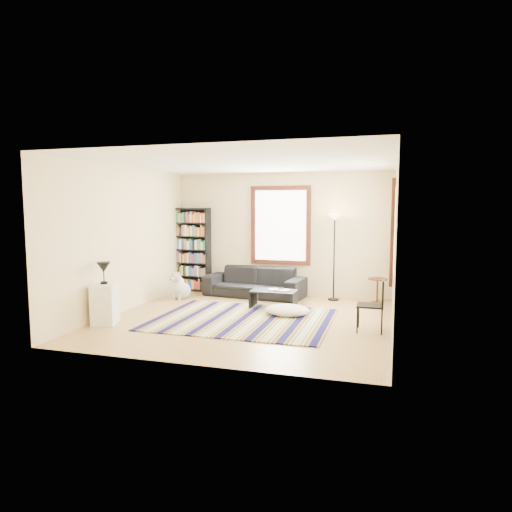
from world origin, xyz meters
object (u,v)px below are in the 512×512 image
(bookshelf, at_px, (192,250))
(floor_cushion, at_px, (288,310))
(white_cabinet, at_px, (105,304))
(side_table, at_px, (377,291))
(sofa, at_px, (254,282))
(folding_chair, at_px, (370,305))
(floor_lamp, at_px, (334,258))
(coffee_table, at_px, (274,299))
(dog, at_px, (181,285))

(bookshelf, bearing_deg, floor_cushion, -33.77)
(white_cabinet, bearing_deg, side_table, 14.77)
(bookshelf, xyz_separation_m, floor_cushion, (2.79, -1.86, -0.90))
(white_cabinet, bearing_deg, bookshelf, 68.33)
(sofa, xyz_separation_m, white_cabinet, (-1.80, -3.05, 0.02))
(white_cabinet, bearing_deg, folding_chair, -9.13)
(floor_lamp, relative_size, folding_chair, 2.16)
(sofa, height_order, floor_cushion, sofa)
(floor_lamp, relative_size, side_table, 3.44)
(floor_cushion, relative_size, folding_chair, 0.98)
(coffee_table, bearing_deg, floor_lamp, 47.15)
(dog, bearing_deg, floor_lamp, 24.59)
(coffee_table, relative_size, dog, 1.47)
(bookshelf, xyz_separation_m, floor_lamp, (3.43, -0.17, -0.07))
(white_cabinet, distance_m, dog, 2.36)
(floor_cushion, xyz_separation_m, white_cabinet, (-2.93, -1.46, 0.25))
(folding_chair, bearing_deg, white_cabinet, -170.39)
(coffee_table, xyz_separation_m, dog, (-2.19, 0.33, 0.13))
(sofa, relative_size, side_table, 4.17)
(folding_chair, bearing_deg, sofa, 139.04)
(side_table, bearing_deg, coffee_table, -152.74)
(floor_lamp, relative_size, dog, 3.03)
(side_table, distance_m, folding_chair, 2.25)
(folding_chair, xyz_separation_m, dog, (-4.12, 1.55, -0.12))
(sofa, height_order, dog, sofa)
(sofa, height_order, folding_chair, folding_chair)
(floor_cushion, height_order, floor_lamp, floor_lamp)
(bookshelf, distance_m, white_cabinet, 3.39)
(bookshelf, bearing_deg, white_cabinet, -92.45)
(folding_chair, bearing_deg, floor_cushion, 155.90)
(folding_chair, bearing_deg, coffee_table, 147.27)
(side_table, bearing_deg, dog, -170.56)
(sofa, xyz_separation_m, dog, (-1.48, -0.71, -0.02))
(dog, bearing_deg, floor_cushion, -8.18)
(coffee_table, distance_m, side_table, 2.23)
(floor_cushion, distance_m, floor_lamp, 1.99)
(bookshelf, relative_size, folding_chair, 2.33)
(side_table, height_order, folding_chair, folding_chair)
(white_cabinet, relative_size, dog, 1.14)
(floor_lamp, bearing_deg, side_table, -7.16)
(bookshelf, relative_size, coffee_table, 2.22)
(floor_lamp, bearing_deg, folding_chair, -69.59)
(coffee_table, xyz_separation_m, folding_chair, (1.93, -1.22, 0.25))
(coffee_table, relative_size, folding_chair, 1.05)
(side_table, height_order, dog, dog)
(side_table, relative_size, folding_chair, 0.63)
(sofa, relative_size, floor_lamp, 1.21)
(folding_chair, bearing_deg, floor_lamp, 109.92)
(floor_lamp, height_order, white_cabinet, floor_lamp)
(floor_cushion, bearing_deg, coffee_table, 126.65)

